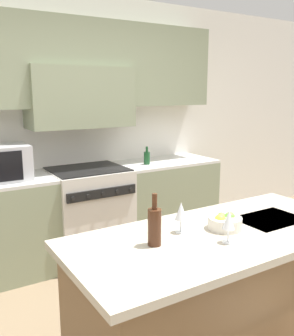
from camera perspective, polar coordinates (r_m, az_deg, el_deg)
name	(u,v)px	position (r m, az deg, el deg)	size (l,w,h in m)	color
back_cabinetry	(75,104)	(4.01, -10.88, 9.56)	(10.00, 0.46, 2.70)	silver
back_counter	(88,213)	(3.97, -8.92, -6.83)	(3.06, 0.62, 0.92)	gray
range_stove	(89,213)	(3.95, -8.81, -6.77)	(0.77, 0.70, 0.94)	beige
microwave	(0,163)	(3.59, -21.44, 0.71)	(0.49, 0.40, 0.32)	#B7B7BC
kitchen_island	(219,298)	(2.51, 10.89, -18.86)	(1.90, 0.84, 0.89)	brown
wine_bottle	(155,226)	(2.05, 1.16, -8.80)	(0.08, 0.08, 0.29)	#422314
wine_glass_near	(229,221)	(2.12, 12.34, -7.87)	(0.07, 0.07, 0.19)	white
wine_glass_far	(181,212)	(2.23, 5.20, -6.70)	(0.07, 0.07, 0.19)	white
fruit_bowl	(225,222)	(2.35, 11.76, -8.06)	(0.21, 0.21, 0.10)	silver
oil_bottle_on_counter	(147,158)	(4.08, -0.02, 1.60)	(0.07, 0.07, 0.20)	#194723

